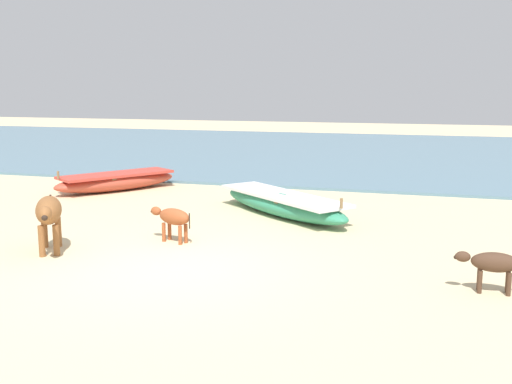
% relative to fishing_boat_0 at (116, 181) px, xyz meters
% --- Properties ---
extents(ground, '(80.00, 80.00, 0.00)m').
position_rel_fishing_boat_0_xyz_m(ground, '(4.56, -6.27, -0.27)').
color(ground, beige).
extents(sea_water, '(60.00, 20.00, 0.08)m').
position_rel_fishing_boat_0_xyz_m(sea_water, '(4.56, 11.62, -0.23)').
color(sea_water, slate).
rests_on(sea_water, ground).
extents(fishing_boat_0, '(2.80, 3.52, 0.69)m').
position_rel_fishing_boat_0_xyz_m(fishing_boat_0, '(0.00, 0.00, 0.00)').
color(fishing_boat_0, '#B74733').
rests_on(fishing_boat_0, ground).
extents(fishing_boat_1, '(3.90, 3.43, 0.68)m').
position_rel_fishing_boat_0_xyz_m(fishing_boat_1, '(5.23, -1.82, -0.00)').
color(fishing_boat_1, '#338C66').
rests_on(fishing_boat_1, ground).
extents(cow_adult_brown, '(1.03, 1.39, 0.97)m').
position_rel_fishing_boat_0_xyz_m(cow_adult_brown, '(2.12, -5.97, 0.43)').
color(cow_adult_brown, brown).
rests_on(cow_adult_brown, ground).
extents(calf_near_dark, '(0.90, 0.26, 0.58)m').
position_rel_fishing_boat_0_xyz_m(calf_near_dark, '(9.30, -5.98, 0.15)').
color(calf_near_dark, '#4C3323').
rests_on(calf_near_dark, ground).
extents(calf_far_rust, '(0.96, 0.50, 0.64)m').
position_rel_fishing_boat_0_xyz_m(calf_far_rust, '(3.88, -4.70, 0.19)').
color(calf_far_rust, '#9E4C28').
rests_on(calf_far_rust, ground).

